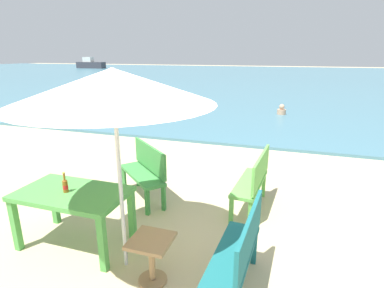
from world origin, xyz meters
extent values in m
plane|color=#C6B287|center=(0.00, 0.00, 0.00)|extent=(120.00, 120.00, 0.00)
cube|color=teal|center=(0.00, 30.00, 0.04)|extent=(120.00, 50.00, 0.08)
cube|color=#4C9E47|center=(-1.28, 0.05, 0.73)|extent=(1.40, 0.80, 0.06)
cube|color=#4C9E47|center=(-1.92, -0.29, 0.35)|extent=(0.08, 0.08, 0.70)
cube|color=#4C9E47|center=(-0.64, -0.29, 0.35)|extent=(0.08, 0.08, 0.70)
cube|color=#4C9E47|center=(-1.92, 0.39, 0.35)|extent=(0.08, 0.08, 0.70)
cube|color=#4C9E47|center=(-0.64, 0.39, 0.35)|extent=(0.08, 0.08, 0.70)
cylinder|color=brown|center=(-1.34, 0.01, 0.84)|extent=(0.06, 0.06, 0.16)
cone|color=brown|center=(-1.34, 0.01, 0.92)|extent=(0.06, 0.06, 0.03)
cylinder|color=brown|center=(-1.34, 0.01, 0.97)|extent=(0.03, 0.03, 0.09)
cylinder|color=red|center=(-1.34, 0.01, 0.83)|extent=(0.07, 0.07, 0.05)
cylinder|color=gold|center=(-1.34, 0.01, 1.02)|extent=(0.03, 0.03, 0.01)
cylinder|color=silver|center=(-0.45, -0.12, 1.15)|extent=(0.04, 0.04, 2.30)
cone|color=beige|center=(-0.45, -0.12, 2.12)|extent=(2.10, 2.10, 0.36)
cube|color=#9E7A51|center=(-0.03, -0.28, 0.52)|extent=(0.44, 0.44, 0.04)
cylinder|color=#9E7A51|center=(-0.03, -0.28, 0.25)|extent=(0.07, 0.07, 0.50)
cylinder|color=#9E7A51|center=(-0.03, -0.28, 0.01)|extent=(0.32, 0.32, 0.03)
cube|color=#196066|center=(0.83, -0.16, 0.45)|extent=(0.42, 1.22, 0.05)
cube|color=#196066|center=(0.99, -0.17, 0.73)|extent=(0.10, 1.20, 0.44)
cube|color=#196066|center=(0.72, 0.39, 0.21)|extent=(0.06, 0.06, 0.42)
cube|color=#196066|center=(1.00, 0.38, 0.21)|extent=(0.06, 0.06, 0.42)
cube|color=#60B24C|center=(0.75, 1.70, 0.45)|extent=(0.46, 1.23, 0.05)
cube|color=#60B24C|center=(0.91, 1.69, 0.73)|extent=(0.14, 1.20, 0.44)
cube|color=#60B24C|center=(0.66, 2.26, 0.21)|extent=(0.06, 0.06, 0.42)
cube|color=#60B24C|center=(0.57, 1.16, 0.21)|extent=(0.06, 0.06, 0.42)
cube|color=#60B24C|center=(0.94, 2.24, 0.21)|extent=(0.06, 0.06, 0.42)
cube|color=#60B24C|center=(0.85, 1.14, 0.21)|extent=(0.06, 0.06, 0.42)
cube|color=#3D8C42|center=(-1.05, 1.48, 0.45)|extent=(1.14, 1.06, 0.05)
cube|color=#3D8C42|center=(-0.94, 1.60, 0.73)|extent=(0.93, 0.82, 0.44)
cube|color=#3D8C42|center=(-1.56, 1.74, 0.21)|extent=(0.06, 0.06, 0.42)
cube|color=#3D8C42|center=(-0.72, 1.02, 0.21)|extent=(0.06, 0.06, 0.42)
cube|color=#3D8C42|center=(-1.37, 1.95, 0.21)|extent=(0.06, 0.06, 0.42)
cube|color=#3D8C42|center=(-0.54, 1.23, 0.21)|extent=(0.06, 0.06, 0.42)
cylinder|color=tan|center=(0.95, 9.67, 0.18)|extent=(0.34, 0.34, 0.20)
sphere|color=tan|center=(0.95, 9.67, 0.39)|extent=(0.21, 0.21, 0.21)
cube|color=#38383F|center=(-29.76, 39.85, 0.56)|extent=(4.72, 1.29, 0.97)
cube|color=silver|center=(-30.19, 39.85, 1.42)|extent=(1.50, 0.97, 0.75)
camera|label=1|loc=(1.25, -2.79, 2.44)|focal=28.28mm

